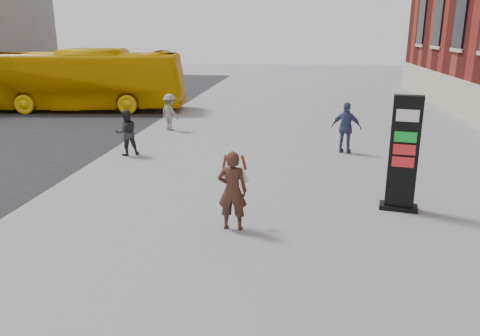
# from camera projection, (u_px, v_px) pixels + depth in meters

# --- Properties ---
(ground) EXTENTS (100.00, 100.00, 0.00)m
(ground) POSITION_uv_depth(u_px,v_px,m) (222.00, 219.00, 10.60)
(ground) COLOR #9E9EA3
(info_pylon) EXTENTS (0.94, 0.59, 2.72)m
(info_pylon) POSITION_uv_depth(u_px,v_px,m) (403.00, 154.00, 10.83)
(info_pylon) COLOR black
(info_pylon) RESTS_ON ground
(woman) EXTENTS (0.65, 0.59, 1.73)m
(woman) POSITION_uv_depth(u_px,v_px,m) (232.00, 190.00, 9.87)
(woman) COLOR black
(woman) RESTS_ON ground
(bus) EXTENTS (11.75, 4.00, 3.21)m
(bus) POSITION_uv_depth(u_px,v_px,m) (74.00, 80.00, 24.64)
(bus) COLOR #E0AB05
(bus) RESTS_ON road
(pedestrian_a) EXTENTS (0.96, 0.91, 1.56)m
(pedestrian_a) POSITION_uv_depth(u_px,v_px,m) (127.00, 133.00, 15.86)
(pedestrian_a) COLOR #2A282F
(pedestrian_a) RESTS_ON ground
(pedestrian_b) EXTENTS (1.15, 1.06, 1.55)m
(pedestrian_b) POSITION_uv_depth(u_px,v_px,m) (170.00, 112.00, 19.86)
(pedestrian_b) COLOR gray
(pedestrian_b) RESTS_ON ground
(pedestrian_c) EXTENTS (1.11, 0.69, 1.77)m
(pedestrian_c) POSITION_uv_depth(u_px,v_px,m) (346.00, 128.00, 16.14)
(pedestrian_c) COLOR #3C456B
(pedestrian_c) RESTS_ON ground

